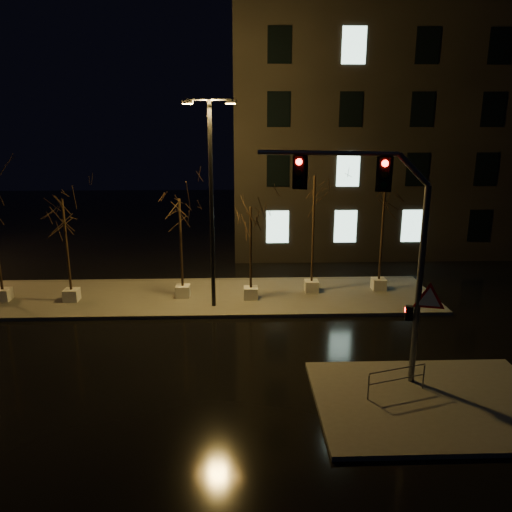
{
  "coord_description": "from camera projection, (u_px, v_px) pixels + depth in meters",
  "views": [
    {
      "loc": [
        1.76,
        -16.52,
        8.17
      ],
      "look_at": [
        2.44,
        3.29,
        2.8
      ],
      "focal_mm": 35.0,
      "sensor_mm": 36.0,
      "label": 1
    }
  ],
  "objects": [
    {
      "name": "tree_1",
      "position": [
        64.0,
        222.0,
        22.09
      ],
      "size": [
        1.8,
        1.8,
        4.86
      ],
      "color": "beige",
      "rests_on": "median"
    },
    {
      "name": "tree_3",
      "position": [
        251.0,
        228.0,
        22.45
      ],
      "size": [
        1.8,
        1.8,
        4.43
      ],
      "color": "beige",
      "rests_on": "median"
    },
    {
      "name": "tree_4",
      "position": [
        314.0,
        203.0,
        23.16
      ],
      "size": [
        1.8,
        1.8,
        5.75
      ],
      "color": "beige",
      "rests_on": "median"
    },
    {
      "name": "median",
      "position": [
        203.0,
        297.0,
        23.78
      ],
      "size": [
        22.0,
        5.0,
        0.15
      ],
      "primitive_type": "cube",
      "color": "#4B4943",
      "rests_on": "ground"
    },
    {
      "name": "sidewalk_corner",
      "position": [
        433.0,
        402.0,
        14.87
      ],
      "size": [
        7.0,
        5.0,
        0.15
      ],
      "primitive_type": "cube",
      "color": "#4B4943",
      "rests_on": "ground"
    },
    {
      "name": "tree_2",
      "position": [
        180.0,
        221.0,
        22.63
      ],
      "size": [
        1.8,
        1.8,
        4.79
      ],
      "color": "beige",
      "rests_on": "median"
    },
    {
      "name": "streetlight_main",
      "position": [
        211.0,
        191.0,
        21.1
      ],
      "size": [
        2.23,
        0.53,
        8.91
      ],
      "rotation": [
        0.0,
        0.0,
        -0.13
      ],
      "color": "black",
      "rests_on": "median"
    },
    {
      "name": "tree_5",
      "position": [
        384.0,
        201.0,
        23.45
      ],
      "size": [
        1.8,
        1.8,
        5.81
      ],
      "color": "beige",
      "rests_on": "median"
    },
    {
      "name": "guard_rail_a",
      "position": [
        397.0,
        377.0,
        15.02
      ],
      "size": [
        1.9,
        0.61,
        0.86
      ],
      "rotation": [
        0.0,
        0.0,
        0.3
      ],
      "color": "#515358",
      "rests_on": "sidewalk_corner"
    },
    {
      "name": "ground",
      "position": [
        192.0,
        355.0,
        18.01
      ],
      "size": [
        90.0,
        90.0,
        0.0
      ],
      "primitive_type": "plane",
      "color": "black",
      "rests_on": "ground"
    },
    {
      "name": "traffic_signal_mast",
      "position": [
        383.0,
        235.0,
        14.96
      ],
      "size": [
        5.68,
        1.69,
        7.18
      ],
      "rotation": [
        0.0,
        0.0,
        -0.27
      ],
      "color": "#515358",
      "rests_on": "sidewalk_corner"
    },
    {
      "name": "building",
      "position": [
        418.0,
        131.0,
        33.88
      ],
      "size": [
        25.0,
        12.0,
        15.0
      ],
      "primitive_type": "cube",
      "color": "black",
      "rests_on": "ground"
    }
  ]
}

